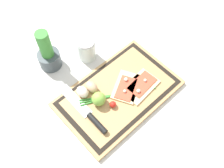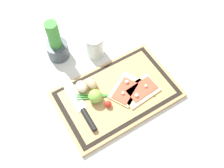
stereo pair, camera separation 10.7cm
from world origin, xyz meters
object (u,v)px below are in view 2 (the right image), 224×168
at_px(egg_brown, 91,83).
at_px(lime, 95,96).
at_px(pizza_slice_far, 126,89).
at_px(cherry_tomato_red, 108,104).
at_px(sauce_jar, 95,47).
at_px(knife, 84,112).
at_px(egg_pink, 82,87).
at_px(pizza_slice_near, 140,91).
at_px(herb_pot, 56,45).

distance_m(egg_brown, lime, 0.07).
bearing_deg(pizza_slice_far, cherry_tomato_red, -166.57).
height_order(pizza_slice_far, sauce_jar, sauce_jar).
bearing_deg(knife, lime, 20.56).
relative_size(egg_pink, cherry_tomato_red, 2.09).
bearing_deg(pizza_slice_near, knife, 171.28).
bearing_deg(egg_pink, egg_brown, -10.50).
xyz_separation_m(egg_pink, cherry_tomato_red, (0.05, -0.12, -0.01)).
relative_size(egg_brown, sauce_jar, 0.52).
height_order(pizza_slice_far, cherry_tomato_red, cherry_tomato_red).
xyz_separation_m(cherry_tomato_red, herb_pot, (-0.05, 0.34, 0.04)).
height_order(egg_brown, cherry_tomato_red, egg_brown).
xyz_separation_m(cherry_tomato_red, sauce_jar, (0.09, 0.27, 0.01)).
bearing_deg(egg_brown, sauce_jar, 56.11).
xyz_separation_m(egg_pink, sauce_jar, (0.15, 0.15, 0.00)).
bearing_deg(pizza_slice_far, egg_brown, 140.96).
bearing_deg(lime, egg_pink, 108.97).
height_order(lime, herb_pot, herb_pot).
xyz_separation_m(pizza_slice_near, cherry_tomato_red, (-0.15, 0.01, 0.01)).
height_order(egg_brown, lime, lime).
xyz_separation_m(knife, sauce_jar, (0.19, 0.24, 0.02)).
bearing_deg(egg_pink, pizza_slice_far, -32.65).
relative_size(knife, herb_pot, 1.34).
bearing_deg(egg_brown, egg_pink, 169.50).
xyz_separation_m(knife, egg_brown, (0.08, 0.09, 0.01)).
bearing_deg(sauce_jar, pizza_slice_far, -88.41).
relative_size(pizza_slice_near, lime, 2.85).
xyz_separation_m(pizza_slice_near, lime, (-0.17, 0.06, 0.02)).
bearing_deg(lime, sauce_jar, 61.10).
xyz_separation_m(egg_brown, lime, (-0.02, -0.06, 0.01)).
height_order(knife, egg_pink, egg_pink).
bearing_deg(herb_pot, pizza_slice_near, -60.80).
bearing_deg(egg_pink, knife, -113.81).
xyz_separation_m(herb_pot, sauce_jar, (0.15, -0.08, -0.02)).
bearing_deg(egg_brown, herb_pot, 100.38).
xyz_separation_m(pizza_slice_near, knife, (-0.24, 0.04, 0.00)).
bearing_deg(egg_pink, sauce_jar, 45.36).
distance_m(pizza_slice_near, egg_pink, 0.24).
bearing_deg(egg_brown, cherry_tomato_red, -83.76).
bearing_deg(herb_pot, egg_pink, -89.79).
xyz_separation_m(pizza_slice_far, herb_pot, (-0.15, 0.32, 0.04)).
height_order(pizza_slice_near, egg_brown, egg_brown).
relative_size(pizza_slice_far, cherry_tomato_red, 6.46).
bearing_deg(lime, pizza_slice_near, -19.71).
height_order(pizza_slice_near, pizza_slice_far, same).
xyz_separation_m(pizza_slice_far, sauce_jar, (-0.01, 0.25, 0.02)).
height_order(knife, egg_brown, egg_brown).
xyz_separation_m(knife, herb_pot, (0.04, 0.32, 0.04)).
height_order(egg_pink, lime, lime).
xyz_separation_m(egg_brown, cherry_tomato_red, (0.01, -0.11, -0.01)).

